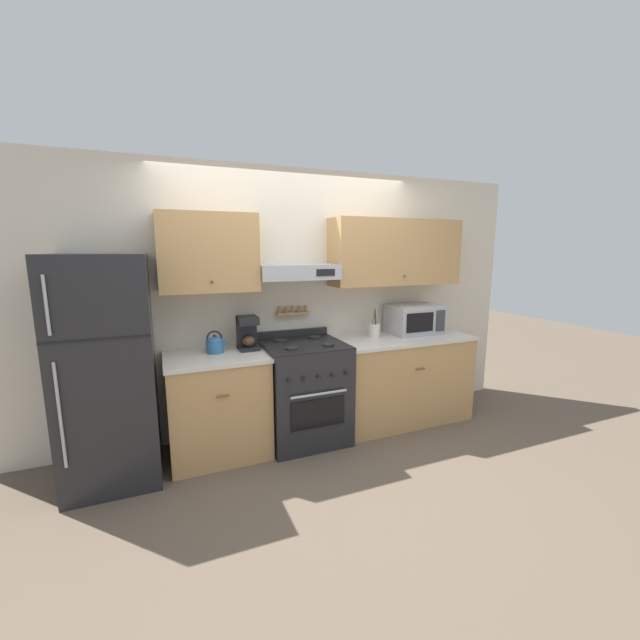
{
  "coord_description": "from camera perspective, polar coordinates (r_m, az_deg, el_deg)",
  "views": [
    {
      "loc": [
        -1.2,
        -2.99,
        1.78
      ],
      "look_at": [
        0.15,
        0.28,
        1.15
      ],
      "focal_mm": 22.0,
      "sensor_mm": 36.0,
      "label": 1
    }
  ],
  "objects": [
    {
      "name": "stove_range",
      "position": [
        3.76,
        -2.32,
        -10.29
      ],
      "size": [
        0.73,
        0.73,
        1.0
      ],
      "color": "#232326",
      "rests_on": "ground_plane"
    },
    {
      "name": "utensil_crock",
      "position": [
        4.05,
        7.93,
        -1.45
      ],
      "size": [
        0.11,
        0.11,
        0.29
      ],
      "color": "silver",
      "rests_on": "counter_right"
    },
    {
      "name": "tea_kettle",
      "position": [
        3.54,
        -15.04,
        -3.39
      ],
      "size": [
        0.19,
        0.15,
        0.2
      ],
      "color": "teal",
      "rests_on": "counter_left"
    },
    {
      "name": "coffee_maker",
      "position": [
        3.59,
        -10.51,
        -1.79
      ],
      "size": [
        0.17,
        0.21,
        0.3
      ],
      "color": "black",
      "rests_on": "counter_left"
    },
    {
      "name": "wall_back",
      "position": [
        3.89,
        -2.39,
        4.97
      ],
      "size": [
        5.2,
        0.46,
        2.55
      ],
      "color": "beige",
      "rests_on": "ground_plane"
    },
    {
      "name": "counter_right",
      "position": [
        4.26,
        11.55,
        -8.27
      ],
      "size": [
        1.44,
        0.68,
        0.9
      ],
      "color": "tan",
      "rests_on": "ground_plane"
    },
    {
      "name": "ground_plane",
      "position": [
        3.69,
        -0.48,
        -18.76
      ],
      "size": [
        16.0,
        16.0,
        0.0
      ],
      "primitive_type": "plane",
      "color": "brown"
    },
    {
      "name": "refrigerator",
      "position": [
        3.43,
        -28.52,
        -6.38
      ],
      "size": [
        0.67,
        0.76,
        1.76
      ],
      "color": "#232326",
      "rests_on": "ground_plane"
    },
    {
      "name": "counter_left",
      "position": [
        3.62,
        -14.63,
        -11.8
      ],
      "size": [
        0.85,
        0.68,
        0.9
      ],
      "color": "tan",
      "rests_on": "ground_plane"
    },
    {
      "name": "microwave",
      "position": [
        4.32,
        13.53,
        0.14
      ],
      "size": [
        0.54,
        0.39,
        0.31
      ],
      "color": "#ADAFB5",
      "rests_on": "counter_right"
    }
  ]
}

